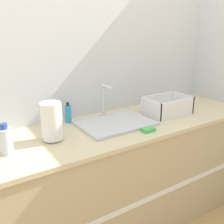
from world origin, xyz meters
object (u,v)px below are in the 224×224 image
(paper_towel_roll, at_px, (52,121))
(bottle_clear, at_px, (6,140))
(dish_rack, at_px, (167,108))
(sink, at_px, (115,122))
(soap_dispenser, at_px, (68,114))

(paper_towel_roll, relative_size, bottle_clear, 1.33)
(dish_rack, bearing_deg, sink, 174.25)
(bottle_clear, relative_size, soap_dispenser, 1.20)
(sink, relative_size, soap_dispenser, 3.40)
(dish_rack, bearing_deg, bottle_clear, -179.62)
(paper_towel_roll, bearing_deg, dish_rack, -1.66)
(sink, xyz_separation_m, paper_towel_roll, (-0.48, -0.02, 0.11))
(sink, bearing_deg, paper_towel_roll, -177.61)
(paper_towel_roll, xyz_separation_m, dish_rack, (0.96, -0.03, -0.07))
(paper_towel_roll, distance_m, dish_rack, 0.96)
(paper_towel_roll, bearing_deg, sink, 2.39)
(dish_rack, relative_size, bottle_clear, 1.94)
(bottle_clear, xyz_separation_m, soap_dispenser, (0.50, 0.28, -0.01))
(sink, distance_m, soap_dispenser, 0.35)
(bottle_clear, height_order, soap_dispenser, bottle_clear)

